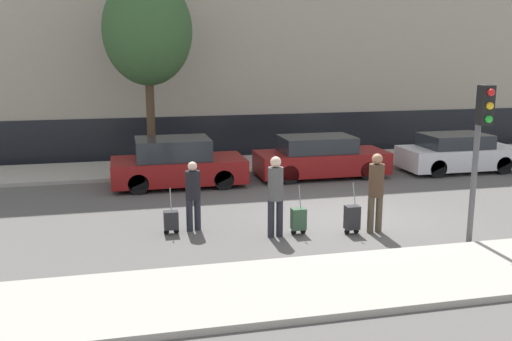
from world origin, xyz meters
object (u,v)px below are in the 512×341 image
Objects in this scene: trolley_left at (171,220)px; trolley_center at (299,219)px; traffic_light at (481,132)px; pedestrian_center at (276,191)px; trolley_right at (352,218)px; pedestrian_left at (193,192)px; parked_car_1 at (320,158)px; pedestrian_right at (376,188)px; parked_car_2 at (457,153)px; parked_bicycle at (181,155)px; parked_car_0 at (177,164)px; bare_tree_near_crossing at (147,31)px.

trolley_left is 0.94× the size of trolley_center.
trolley_left is at bearing 160.37° from traffic_light.
pedestrian_center reaches higher than trolley_right.
traffic_light is at bearing -39.12° from pedestrian_left.
parked_car_1 is 2.33× the size of pedestrian_right.
parked_bicycle is (-9.16, 2.52, -0.13)m from parked_car_2.
pedestrian_left is 4.14m from pedestrian_right.
pedestrian_left is 0.89× the size of pedestrian_center.
pedestrian_center reaches higher than parked_car_0.
pedestrian_right is 0.29× the size of bare_tree_near_crossing.
bare_tree_near_crossing is (-10.17, 2.37, 4.07)m from parked_car_2.
pedestrian_left reaches higher than trolley_center.
parked_car_0 is 1.02× the size of parked_car_2.
parked_car_0 is at bearing 179.58° from parked_car_2.
parked_car_2 is (9.55, -0.07, -0.06)m from parked_car_0.
parked_car_0 is at bearing -178.08° from parked_car_1.
pedestrian_left is at bearing 159.69° from trolley_center.
trolley_right is 0.68× the size of parked_bicycle.
pedestrian_left is 6.32m from traffic_light.
parked_car_0 reaches higher than parked_car_1.
parked_car_1 is 3.56× the size of trolley_right.
parked_car_0 is at bearing 120.76° from trolley_right.
pedestrian_center reaches higher than trolley_center.
trolley_right reaches higher than trolley_left.
parked_car_1 is 6.71m from pedestrian_left.
parked_car_2 is at bearing 60.05° from traffic_light.
bare_tree_near_crossing is (-5.30, 2.14, 4.05)m from parked_car_1.
pedestrian_right is at bearing -66.45° from parked_bicycle.
bare_tree_near_crossing is (-1.00, -0.15, 4.19)m from parked_bicycle.
trolley_right is at bearing -69.79° from parked_bicycle.
pedestrian_left is 2.47m from trolley_center.
bare_tree_near_crossing is (-0.62, 2.30, 4.00)m from parked_car_0.
pedestrian_center is (-3.04, -5.60, 0.40)m from parked_car_1.
parked_car_2 is 3.43× the size of trolley_center.
traffic_light is (6.19, -2.21, 2.10)m from trolley_left.
trolley_left is 2.87m from trolley_center.
parked_car_1 is 7.20m from trolley_left.
traffic_light reaches higher than parked_car_1.
parked_car_1 reaches higher than trolley_left.
trolley_center is 9.27m from bare_tree_near_crossing.
trolley_center is at bearing -69.98° from bare_tree_near_crossing.
pedestrian_right is 2.51m from traffic_light.
parked_car_1 is 0.67× the size of bare_tree_near_crossing.
pedestrian_center is 0.54× the size of traffic_light.
bare_tree_near_crossing is at bearing 123.91° from traffic_light.
trolley_left is 0.59× the size of pedestrian_center.
traffic_light reaches higher than parked_bicycle.
parked_car_0 reaches higher than parked_car_2.
pedestrian_left is at bearing 16.52° from trolley_left.
parked_car_2 is 1.16× the size of traffic_light.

